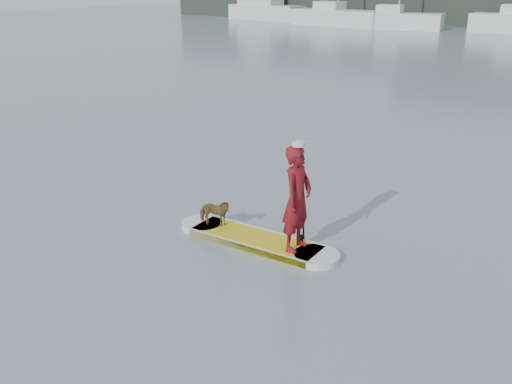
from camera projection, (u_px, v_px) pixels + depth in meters
The scene contains 9 objects.
ground at pixel (278, 229), 11.06m from camera, with size 140.00×140.00×0.00m, color gray.
paddleboard at pixel (256, 240), 10.45m from camera, with size 3.30×0.82×0.12m.
paddler at pixel (297, 199), 9.68m from camera, with size 0.68×0.45×1.86m, color maroon.
white_cap at pixel (299, 144), 9.34m from camera, with size 0.22×0.22×0.07m, color silver.
dog at pixel (214, 213), 10.82m from camera, with size 0.29×0.63×0.54m, color brown.
paddle at pixel (302, 207), 10.02m from camera, with size 0.10×0.30×2.00m.
sailboat_b at pixel (337, 16), 55.99m from camera, with size 9.71×3.91×14.03m.
sailboat_c at pixel (397, 19), 52.77m from camera, with size 8.33×3.75×11.54m.
motor_yacht_b at pixel (264, 4), 64.20m from camera, with size 9.19×4.07×5.87m.
Camera 1 is at (5.19, -8.66, 4.59)m, focal length 40.00 mm.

